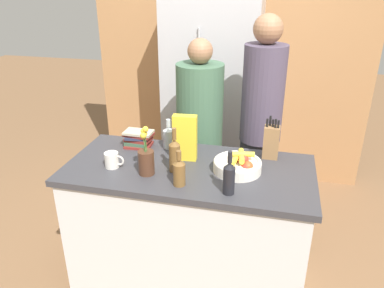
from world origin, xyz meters
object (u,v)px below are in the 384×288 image
Objects in this scene: bottle_oil at (179,172)px; book_stack at (138,138)px; fruit_bowl at (238,165)px; bottle_wine at (175,155)px; cereal_box at (185,138)px; coffee_mug at (112,160)px; flower_vase at (146,160)px; bottle_vinegar at (169,137)px; bottle_water at (229,177)px; person_at_sink at (199,130)px; refrigerator at (212,93)px; knife_block at (271,142)px; person_in_blue at (261,120)px.

book_stack is at bearing 132.75° from bottle_oil.
bottle_wine is (-0.38, -0.09, 0.07)m from fruit_bowl.
cereal_box reaches higher than bottle_wine.
book_stack is 0.75× the size of bottle_wine.
cereal_box is 0.48m from coffee_mug.
flower_vase is at bearing -155.06° from bottle_wine.
fruit_bowl is 1.04× the size of bottle_wine.
book_stack is 1.00× the size of bottle_vinegar.
coffee_mug is 0.77m from bottle_water.
bottle_wine reaches higher than bottle_water.
bottle_water is (0.29, -0.03, 0.02)m from bottle_oil.
flower_vase is 0.82m from person_at_sink.
refrigerator is at bearing 85.52° from flower_vase.
knife_block is 1.32× the size of bottle_oil.
coffee_mug is 0.86m from person_at_sink.
bottle_oil is at bearing -62.99° from person_at_sink.
knife_block is 0.16× the size of person_in_blue.
person_in_blue reaches higher than bottle_oil.
book_stack is at bearing 163.81° from fruit_bowl.
cereal_box is at bearing -87.39° from refrigerator.
flower_vase is at bearing 159.97° from bottle_oil.
fruit_bowl is 0.31m from knife_block.
person_at_sink is (-0.57, 0.39, -0.12)m from knife_block.
fruit_bowl is at bearing -70.31° from person_in_blue.
book_stack is (0.04, 0.34, 0.01)m from coffee_mug.
person_in_blue is (0.51, -0.72, 0.03)m from refrigerator.
coffee_mug is at bearing -152.67° from cereal_box.
flower_vase is 1.02m from person_in_blue.
cereal_box is 1.41× the size of bottle_oil.
person_at_sink reaches higher than cereal_box.
knife_block is at bearing 2.07° from book_stack.
bottle_water is (0.34, -0.36, -0.05)m from cereal_box.
bottle_oil is (0.23, -0.08, -0.01)m from flower_vase.
flower_vase is at bearing -78.54° from person_at_sink.
person_at_sink is at bearing 71.79° from bottle_vinegar.
bottle_oil is 0.17m from bottle_wine.
fruit_bowl is 0.95× the size of flower_vase.
fruit_bowl is at bearing -126.47° from knife_block.
knife_block is at bearing 21.23° from coffee_mug.
fruit_bowl is at bearing 16.45° from flower_vase.
bottle_wine is at bearing 24.94° from flower_vase.
bottle_water reaches higher than fruit_bowl.
bottle_oil is 1.02× the size of bottle_vinegar.
bottle_water is at bearing -26.62° from bottle_wine.
person_in_blue reaches higher than coffee_mug.
coffee_mug is (-0.96, -0.37, -0.06)m from knife_block.
bottle_wine is at bearing -88.49° from refrigerator.
flower_vase reaches higher than bottle_wine.
knife_block reaches higher than fruit_bowl.
person_at_sink is at bearing 78.99° from flower_vase.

